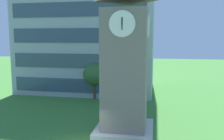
% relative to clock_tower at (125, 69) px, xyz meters
% --- Properties ---
extents(office_building, '(18.78, 11.53, 25.60)m').
position_rel_clock_tower_xyz_m(office_building, '(-7.48, 16.16, 7.58)').
color(office_building, '#9EA8B2').
rests_on(office_building, ground).
extents(clock_tower, '(4.48, 4.48, 11.59)m').
position_rel_clock_tower_xyz_m(clock_tower, '(0.00, 0.00, 0.00)').
color(clock_tower, slate).
rests_on(clock_tower, ground).
extents(tree_by_building, '(2.83, 2.83, 4.59)m').
position_rel_clock_tower_xyz_m(tree_by_building, '(-5.22, 10.37, -2.07)').
color(tree_by_building, '#513823').
rests_on(tree_by_building, ground).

